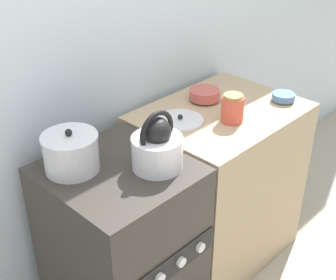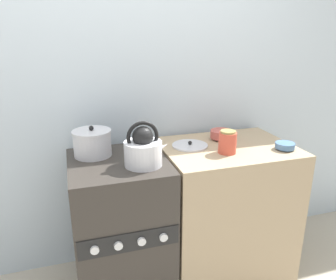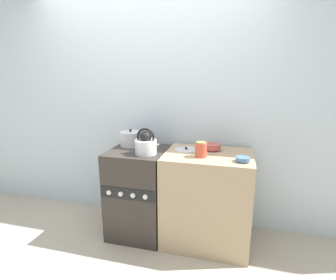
% 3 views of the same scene
% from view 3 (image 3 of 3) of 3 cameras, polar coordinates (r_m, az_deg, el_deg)
% --- Properties ---
extents(ground_plane, '(12.00, 12.00, 0.00)m').
position_cam_3_polar(ground_plane, '(2.76, -8.39, -22.04)').
color(ground_plane, '#B2A893').
extents(wall_back, '(7.00, 0.06, 2.50)m').
position_cam_3_polar(wall_back, '(2.91, -3.92, 6.69)').
color(wall_back, silver).
rests_on(wall_back, ground_plane).
extents(stove, '(0.55, 0.59, 0.90)m').
position_cam_3_polar(stove, '(2.76, -6.37, -11.15)').
color(stove, '#332D28').
rests_on(stove, ground_plane).
extents(counter, '(0.81, 0.62, 0.90)m').
position_cam_3_polar(counter, '(2.63, 8.47, -12.45)').
color(counter, tan).
rests_on(counter, ground_plane).
extents(kettle, '(0.25, 0.20, 0.25)m').
position_cam_3_polar(kettle, '(2.44, -4.81, -0.95)').
color(kettle, silver).
rests_on(kettle, stove).
extents(cooking_pot, '(0.22, 0.22, 0.18)m').
position_cam_3_polar(cooking_pot, '(2.74, -8.13, 0.28)').
color(cooking_pot, silver).
rests_on(cooking_pot, stove).
extents(enamel_bowl, '(0.15, 0.15, 0.06)m').
position_cam_3_polar(enamel_bowl, '(2.58, 9.71, -1.46)').
color(enamel_bowl, '#B75147').
rests_on(enamel_bowl, counter).
extents(small_ceramic_bowl, '(0.12, 0.12, 0.04)m').
position_cam_3_polar(small_ceramic_bowl, '(2.30, 15.97, -4.01)').
color(small_ceramic_bowl, '#4C729E').
rests_on(small_ceramic_bowl, counter).
extents(storage_jar, '(0.11, 0.11, 0.14)m').
position_cam_3_polar(storage_jar, '(2.35, 7.18, -2.08)').
color(storage_jar, '#CC4C38').
rests_on(storage_jar, counter).
extents(loose_pot_lid, '(0.22, 0.22, 0.03)m').
position_cam_3_polar(loose_pot_lid, '(2.56, 3.95, -2.10)').
color(loose_pot_lid, silver).
rests_on(loose_pot_lid, counter).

